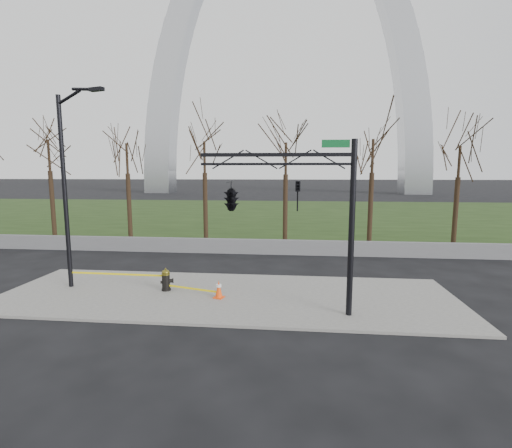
# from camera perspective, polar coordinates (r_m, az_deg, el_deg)

# --- Properties ---
(ground) EXTENTS (500.00, 500.00, 0.00)m
(ground) POSITION_cam_1_polar(r_m,az_deg,el_deg) (15.29, -4.60, -10.96)
(ground) COLOR black
(ground) RESTS_ON ground
(sidewalk) EXTENTS (18.00, 6.00, 0.10)m
(sidewalk) POSITION_cam_1_polar(r_m,az_deg,el_deg) (15.28, -4.60, -10.79)
(sidewalk) COLOR slate
(sidewalk) RESTS_ON ground
(grass_strip) EXTENTS (120.00, 40.00, 0.06)m
(grass_strip) POSITION_cam_1_polar(r_m,az_deg,el_deg) (44.58, 2.40, 1.56)
(grass_strip) COLOR #1D3011
(grass_strip) RESTS_ON ground
(guardrail) EXTENTS (60.00, 0.30, 0.90)m
(guardrail) POSITION_cam_1_polar(r_m,az_deg,el_deg) (22.83, -0.97, -3.45)
(guardrail) COLOR #59595B
(guardrail) RESTS_ON ground
(gateway_arch) EXTENTS (66.00, 6.00, 65.00)m
(gateway_arch) POSITION_cam_1_polar(r_m,az_deg,el_deg) (93.43, 4.38, 25.02)
(gateway_arch) COLOR #B2B4B9
(gateway_arch) RESTS_ON ground
(tree_row) EXTENTS (44.34, 4.00, 8.20)m
(tree_row) POSITION_cam_1_polar(r_m,az_deg,el_deg) (26.47, -1.75, 6.07)
(tree_row) COLOR black
(tree_row) RESTS_ON ground
(fire_hydrant) EXTENTS (0.58, 0.40, 0.94)m
(fire_hydrant) POSITION_cam_1_polar(r_m,az_deg,el_deg) (16.00, -13.50, -8.31)
(fire_hydrant) COLOR black
(fire_hydrant) RESTS_ON sidewalk
(traffic_cone) EXTENTS (0.45, 0.45, 0.70)m
(traffic_cone) POSITION_cam_1_polar(r_m,az_deg,el_deg) (14.77, -5.69, -9.84)
(traffic_cone) COLOR #FF480D
(traffic_cone) RESTS_ON sidewalk
(street_light) EXTENTS (2.34, 0.83, 8.21)m
(street_light) POSITION_cam_1_polar(r_m,az_deg,el_deg) (17.20, -26.73, 6.25)
(street_light) COLOR black
(street_light) RESTS_ON ground
(traffic_signal_mast) EXTENTS (5.10, 2.51, 6.00)m
(traffic_signal_mast) POSITION_cam_1_polar(r_m,az_deg,el_deg) (12.46, -0.27, 4.26)
(traffic_signal_mast) COLOR black
(traffic_signal_mast) RESTS_ON ground
(caution_tape) EXTENTS (6.58, 0.81, 0.47)m
(caution_tape) POSITION_cam_1_polar(r_m,az_deg,el_deg) (16.22, -16.72, -8.06)
(caution_tape) COLOR yellow
(caution_tape) RESTS_ON ground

